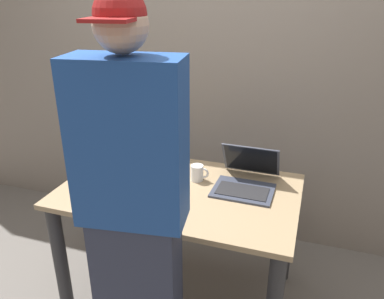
# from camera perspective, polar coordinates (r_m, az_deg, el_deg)

# --- Properties ---
(ground_plane) EXTENTS (8.00, 8.00, 0.00)m
(ground_plane) POSITION_cam_1_polar(r_m,az_deg,el_deg) (2.60, -1.69, -20.47)
(ground_plane) COLOR slate
(ground_plane) RESTS_ON ground
(desk) EXTENTS (1.32, 0.81, 0.75)m
(desk) POSITION_cam_1_polar(r_m,az_deg,el_deg) (2.23, -1.87, -9.19)
(desk) COLOR #9E8460
(desk) RESTS_ON ground
(laptop) EXTENTS (0.34, 0.38, 0.22)m
(laptop) POSITION_cam_1_polar(r_m,az_deg,el_deg) (2.18, 8.11, -4.28)
(laptop) COLOR #383D4C
(laptop) RESTS_ON desk
(beer_bottle_dark) EXTENTS (0.07, 0.07, 0.32)m
(beer_bottle_dark) POSITION_cam_1_polar(r_m,az_deg,el_deg) (2.42, -8.77, 0.51)
(beer_bottle_dark) COLOR brown
(beer_bottle_dark) RESTS_ON desk
(beer_bottle_amber) EXTENTS (0.07, 0.07, 0.31)m
(beer_bottle_amber) POSITION_cam_1_polar(r_m,az_deg,el_deg) (2.40, -13.94, -0.25)
(beer_bottle_amber) COLOR #333333
(beer_bottle_amber) RESTS_ON desk
(beer_bottle_green) EXTENTS (0.07, 0.07, 0.29)m
(beer_bottle_green) POSITION_cam_1_polar(r_m,az_deg,el_deg) (2.34, -10.79, -0.96)
(beer_bottle_green) COLOR #1E5123
(beer_bottle_green) RESTS_ON desk
(person_figure) EXTENTS (0.45, 0.30, 1.80)m
(person_figure) POSITION_cam_1_polar(r_m,az_deg,el_deg) (1.61, -8.64, -10.34)
(person_figure) COLOR #2D3347
(person_figure) RESTS_ON ground
(coffee_mug) EXTENTS (0.11, 0.07, 0.09)m
(coffee_mug) POSITION_cam_1_polar(r_m,az_deg,el_deg) (2.22, 0.85, -3.52)
(coffee_mug) COLOR white
(coffee_mug) RESTS_ON desk
(back_wall) EXTENTS (6.00, 0.10, 2.60)m
(back_wall) POSITION_cam_1_polar(r_m,az_deg,el_deg) (2.73, 4.20, 12.66)
(back_wall) COLOR gray
(back_wall) RESTS_ON ground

